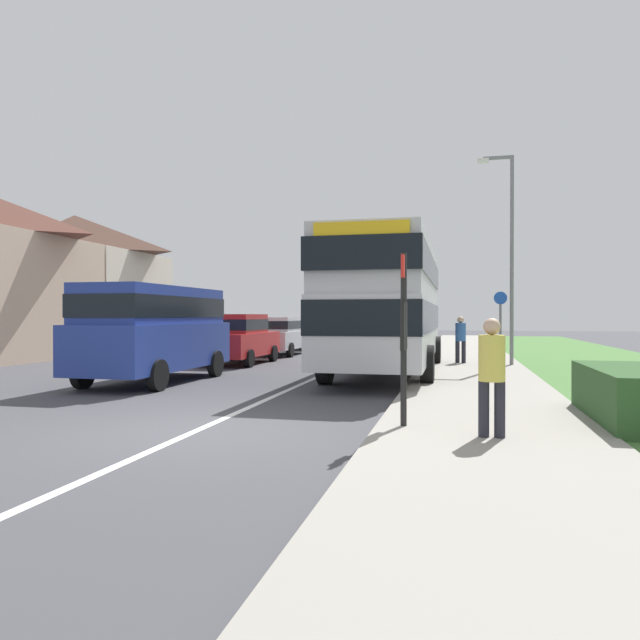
# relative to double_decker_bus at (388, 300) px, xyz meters

# --- Properties ---
(ground_plane) EXTENTS (120.00, 120.00, 0.00)m
(ground_plane) POSITION_rel_double_decker_bus_xyz_m (-1.81, -8.96, -2.14)
(ground_plane) COLOR #424247
(lane_marking_centre) EXTENTS (0.14, 60.00, 0.01)m
(lane_marking_centre) POSITION_rel_double_decker_bus_xyz_m (-1.81, -0.96, -2.14)
(lane_marking_centre) COLOR silver
(lane_marking_centre) RESTS_ON ground_plane
(pavement_near_side) EXTENTS (3.20, 68.00, 0.12)m
(pavement_near_side) POSITION_rel_double_decker_bus_xyz_m (2.39, -2.96, -2.08)
(pavement_near_side) COLOR gray
(pavement_near_side) RESTS_ON ground_plane
(roadside_hedge) EXTENTS (1.10, 3.08, 0.90)m
(roadside_hedge) POSITION_rel_double_decker_bus_xyz_m (4.49, -7.23, -1.69)
(roadside_hedge) COLOR #2D5128
(roadside_hedge) RESTS_ON ground_plane
(double_decker_bus) EXTENTS (2.80, 10.13, 3.70)m
(double_decker_bus) POSITION_rel_double_decker_bus_xyz_m (0.00, 0.00, 0.00)
(double_decker_bus) COLOR #BCBCC1
(double_decker_bus) RESTS_ON ground_plane
(parked_van_blue) EXTENTS (2.11, 5.22, 2.42)m
(parked_van_blue) POSITION_rel_double_decker_bus_xyz_m (-5.55, -3.37, -0.71)
(parked_van_blue) COLOR navy
(parked_van_blue) RESTS_ON ground_plane
(parked_car_red) EXTENTS (1.91, 4.16, 1.75)m
(parked_car_red) POSITION_rel_double_decker_bus_xyz_m (-5.54, 2.40, -1.19)
(parked_car_red) COLOR #B21E1E
(parked_car_red) RESTS_ON ground_plane
(parked_car_silver) EXTENTS (1.92, 3.96, 1.63)m
(parked_car_silver) POSITION_rel_double_decker_bus_xyz_m (-5.53, 7.14, -1.24)
(parked_car_silver) COLOR #B7B7BC
(parked_car_silver) RESTS_ON ground_plane
(parked_car_white) EXTENTS (1.89, 3.97, 1.56)m
(parked_car_white) POSITION_rel_double_decker_bus_xyz_m (-5.27, 11.96, -1.28)
(parked_car_white) COLOR silver
(parked_car_white) RESTS_ON ground_plane
(pedestrian_at_stop) EXTENTS (0.34, 0.34, 1.67)m
(pedestrian_at_stop) POSITION_rel_double_decker_bus_xyz_m (2.37, -9.04, -1.17)
(pedestrian_at_stop) COLOR #23232D
(pedestrian_at_stop) RESTS_ON ground_plane
(pedestrian_walking_away) EXTENTS (0.34, 0.34, 1.67)m
(pedestrian_walking_away) POSITION_rel_double_decker_bus_xyz_m (2.05, 3.11, -1.17)
(pedestrian_walking_away) COLOR #23232D
(pedestrian_walking_away) RESTS_ON ground_plane
(bus_stop_sign) EXTENTS (0.09, 0.52, 2.60)m
(bus_stop_sign) POSITION_rel_double_decker_bus_xyz_m (1.19, -8.50, -0.60)
(bus_stop_sign) COLOR black
(bus_stop_sign) RESTS_ON ground_plane
(cycle_route_sign) EXTENTS (0.44, 0.08, 2.52)m
(cycle_route_sign) POSITION_rel_double_decker_bus_xyz_m (3.39, 4.05, -0.71)
(cycle_route_sign) COLOR slate
(cycle_route_sign) RESTS_ON ground_plane
(street_lamp_mid) EXTENTS (1.14, 0.20, 6.84)m
(street_lamp_mid) POSITION_rel_double_decker_bus_xyz_m (3.54, 2.83, 1.82)
(street_lamp_mid) COLOR slate
(street_lamp_mid) RESTS_ON ground_plane
(house_terrace_far_side) EXTENTS (7.49, 12.29, 6.67)m
(house_terrace_far_side) POSITION_rel_double_decker_bus_xyz_m (-16.55, 5.57, 1.19)
(house_terrace_far_side) COLOR #C1A88E
(house_terrace_far_side) RESTS_ON ground_plane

